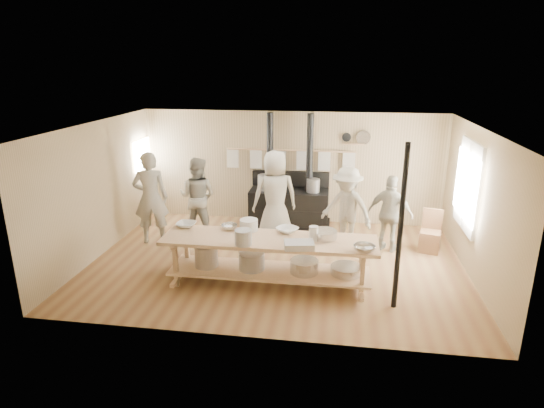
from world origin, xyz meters
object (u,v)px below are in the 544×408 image
cook_center (275,196)px  chair (430,239)px  prep_table (269,256)px  cook_far_left (151,198)px  roasting_pan (299,245)px  cook_left (198,197)px  cook_by_window (347,209)px  cook_right (390,214)px  stove (289,204)px

cook_center → chair: (3.19, -0.19, -0.72)m
prep_table → chair: size_ratio=4.24×
cook_far_left → roasting_pan: cook_far_left is taller
chair → roasting_pan: 3.39m
cook_center → cook_far_left: bearing=-7.7°
chair → roasting_pan: bearing=-122.2°
cook_left → cook_by_window: 3.22m
cook_right → prep_table: bearing=63.4°
chair → roasting_pan: (-2.46, -2.25, 0.65)m
stove → prep_table: stove is taller
stove → cook_right: bearing=-28.8°
cook_by_window → chair: bearing=31.8°
stove → cook_center: stove is taller
cook_left → cook_center: (1.71, -0.03, 0.10)m
cook_right → roasting_pan: size_ratio=3.36×
cook_left → cook_right: bearing=-177.8°
prep_table → cook_center: size_ratio=1.86×
stove → chair: bearing=-20.1°
cook_right → chair: 0.99m
cook_by_window → chair: size_ratio=2.01×
prep_table → cook_center: (-0.19, 2.11, 0.45)m
prep_table → cook_by_window: cook_by_window is taller
cook_far_left → cook_left: bearing=-163.1°
cook_left → roasting_pan: 3.47m
cook_left → cook_by_window: cook_left is taller
cook_by_window → stove: bearing=165.8°
stove → cook_left: stove is taller
prep_table → cook_far_left: bearing=150.2°
stove → cook_by_window: size_ratio=1.52×
stove → roasting_pan: stove is taller
stove → cook_center: size_ratio=1.34×
prep_table → stove: bearing=90.0°
cook_far_left → cook_right: size_ratio=1.25×
stove → cook_left: size_ratio=1.50×
cook_by_window → cook_right: bearing=28.7°
prep_table → cook_far_left: (-2.72, 1.56, 0.45)m
cook_far_left → roasting_pan: bearing=132.0°
prep_table → cook_right: (2.17, 1.82, 0.26)m
cook_by_window → prep_table: bearing=-97.3°
stove → cook_right: 2.49m
cook_right → chair: cook_right is taller
prep_table → cook_far_left: cook_far_left is taller
cook_far_left → prep_table: bearing=132.3°
cook_far_left → chair: size_ratio=2.30×
cook_left → chair: bearing=-176.0°
prep_table → cook_by_window: 2.26m
cook_center → chair: size_ratio=2.28×
prep_table → roasting_pan: bearing=-31.3°
cook_right → chair: (0.83, 0.10, -0.53)m
stove → roasting_pan: 3.41m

